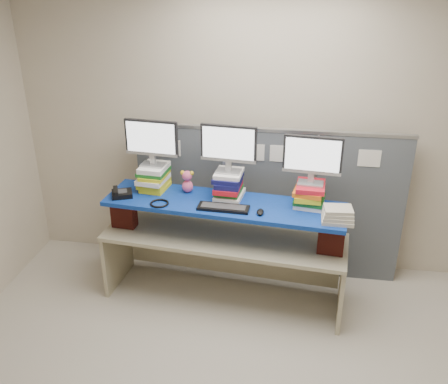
% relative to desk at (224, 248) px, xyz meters
% --- Properties ---
extents(room, '(5.00, 4.00, 2.80)m').
position_rel_desk_xyz_m(room, '(0.36, -1.26, 0.87)').
color(room, '#C2B59F').
rests_on(room, ground).
extents(cubicle_partition, '(2.60, 0.06, 1.53)m').
position_rel_desk_xyz_m(cubicle_partition, '(0.36, 0.52, 0.24)').
color(cubicle_partition, '#444A51').
rests_on(cubicle_partition, ground).
extents(desk, '(2.24, 0.85, 0.67)m').
position_rel_desk_xyz_m(desk, '(0.00, 0.00, 0.00)').
color(desk, tan).
rests_on(desk, ground).
extents(brick_pier_left, '(0.23, 0.14, 0.30)m').
position_rel_desk_xyz_m(brick_pier_left, '(-0.94, 0.04, 0.28)').
color(brick_pier_left, maroon).
rests_on(brick_pier_left, desk).
extents(brick_pier_right, '(0.23, 0.14, 0.30)m').
position_rel_desk_xyz_m(brick_pier_right, '(0.93, -0.14, 0.28)').
color(brick_pier_right, maroon).
rests_on(brick_pier_right, desk).
extents(blue_board, '(2.15, 0.73, 0.04)m').
position_rel_desk_xyz_m(blue_board, '(0.00, -0.00, 0.45)').
color(blue_board, navy).
rests_on(blue_board, brick_pier_left).
extents(book_stack_left, '(0.28, 0.33, 0.23)m').
position_rel_desk_xyz_m(book_stack_left, '(-0.68, 0.19, 0.59)').
color(book_stack_left, yellow).
rests_on(book_stack_left, blue_board).
extents(book_stack_center, '(0.27, 0.32, 0.24)m').
position_rel_desk_xyz_m(book_stack_center, '(0.02, 0.12, 0.59)').
color(book_stack_center, white).
rests_on(book_stack_center, blue_board).
extents(book_stack_right, '(0.29, 0.33, 0.20)m').
position_rel_desk_xyz_m(book_stack_right, '(0.73, 0.05, 0.57)').
color(book_stack_right, white).
rests_on(book_stack_right, blue_board).
extents(monitor_left, '(0.49, 0.16, 0.42)m').
position_rel_desk_xyz_m(monitor_left, '(-0.68, 0.18, 0.95)').
color(monitor_left, '#B0B1B6').
rests_on(monitor_left, book_stack_left).
extents(monitor_center, '(0.49, 0.16, 0.42)m').
position_rel_desk_xyz_m(monitor_center, '(0.02, 0.12, 0.95)').
color(monitor_center, '#B0B1B6').
rests_on(monitor_center, book_stack_center).
extents(monitor_right, '(0.49, 0.16, 0.42)m').
position_rel_desk_xyz_m(monitor_right, '(0.73, 0.05, 0.91)').
color(monitor_right, '#B0B1B6').
rests_on(monitor_right, book_stack_right).
extents(keyboard, '(0.45, 0.17, 0.03)m').
position_rel_desk_xyz_m(keyboard, '(0.01, -0.13, 0.48)').
color(keyboard, black).
rests_on(keyboard, blue_board).
extents(mouse, '(0.08, 0.12, 0.03)m').
position_rel_desk_xyz_m(mouse, '(0.33, -0.17, 0.49)').
color(mouse, black).
rests_on(mouse, blue_board).
extents(desk_phone, '(0.23, 0.22, 0.08)m').
position_rel_desk_xyz_m(desk_phone, '(-0.93, -0.02, 0.50)').
color(desk_phone, black).
rests_on(desk_phone, blue_board).
extents(headset, '(0.19, 0.19, 0.02)m').
position_rel_desk_xyz_m(headset, '(-0.55, -0.12, 0.48)').
color(headset, black).
rests_on(headset, blue_board).
extents(plush_toy, '(0.12, 0.09, 0.21)m').
position_rel_desk_xyz_m(plush_toy, '(-0.36, 0.16, 0.58)').
color(plush_toy, '#E35685').
rests_on(plush_toy, blue_board).
extents(binder_stack, '(0.26, 0.21, 0.12)m').
position_rel_desk_xyz_m(binder_stack, '(0.96, -0.20, 0.53)').
color(binder_stack, beige).
rests_on(binder_stack, blue_board).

